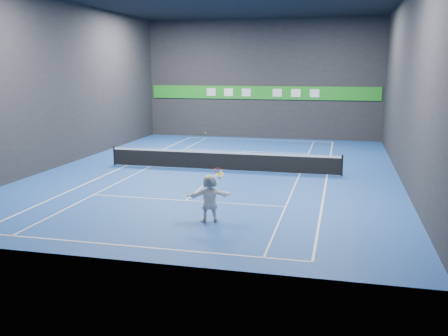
% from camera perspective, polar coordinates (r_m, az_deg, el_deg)
% --- Properties ---
extents(ground, '(26.00, 26.00, 0.00)m').
position_cam_1_polar(ground, '(26.53, -0.22, -0.25)').
color(ground, '#1C479B').
rests_on(ground, ground).
extents(wall_back, '(18.00, 0.10, 9.00)m').
position_cam_1_polar(wall_back, '(38.75, 4.38, 10.06)').
color(wall_back, '#242426').
rests_on(wall_back, ground).
extents(wall_front, '(18.00, 0.10, 9.00)m').
position_cam_1_polar(wall_front, '(13.73, -13.26, 7.62)').
color(wall_front, '#242426').
rests_on(wall_front, ground).
extents(wall_left, '(0.10, 26.00, 9.00)m').
position_cam_1_polar(wall_left, '(29.45, -17.74, 9.19)').
color(wall_left, '#242426').
rests_on(wall_left, ground).
extents(wall_right, '(0.10, 26.00, 9.00)m').
position_cam_1_polar(wall_right, '(25.43, 20.14, 8.79)').
color(wall_right, '#242426').
rests_on(wall_right, ground).
extents(baseline_near, '(10.98, 0.08, 0.01)m').
position_cam_1_polar(baseline_near, '(15.63, -10.68, -8.75)').
color(baseline_near, white).
rests_on(baseline_near, ground).
extents(baseline_far, '(10.98, 0.08, 0.01)m').
position_cam_1_polar(baseline_far, '(38.02, 4.01, 3.24)').
color(baseline_far, white).
rests_on(baseline_far, ground).
extents(sideline_doubles_left, '(0.08, 23.78, 0.01)m').
position_cam_1_polar(sideline_doubles_left, '(28.30, -11.09, 0.27)').
color(sideline_doubles_left, white).
rests_on(sideline_doubles_left, ground).
extents(sideline_doubles_right, '(0.08, 23.78, 0.01)m').
position_cam_1_polar(sideline_doubles_right, '(25.81, 11.71, -0.81)').
color(sideline_doubles_right, white).
rests_on(sideline_doubles_right, ground).
extents(sideline_singles_left, '(0.06, 23.78, 0.01)m').
position_cam_1_polar(sideline_singles_left, '(27.76, -8.49, 0.15)').
color(sideline_singles_left, white).
rests_on(sideline_singles_left, ground).
extents(sideline_singles_right, '(0.06, 23.78, 0.01)m').
position_cam_1_polar(sideline_singles_right, '(25.89, 8.65, -0.67)').
color(sideline_singles_right, white).
rests_on(sideline_singles_right, ground).
extents(service_line_near, '(8.23, 0.06, 0.01)m').
position_cam_1_polar(service_line_near, '(20.52, -4.45, -3.72)').
color(service_line_near, white).
rests_on(service_line_near, ground).
extents(service_line_far, '(8.23, 0.06, 0.01)m').
position_cam_1_polar(service_line_far, '(32.68, 2.43, 1.94)').
color(service_line_far, white).
rests_on(service_line_far, ground).
extents(center_service_line, '(0.06, 12.80, 0.01)m').
position_cam_1_polar(center_service_line, '(26.52, -0.22, -0.25)').
color(center_service_line, white).
rests_on(center_service_line, ground).
extents(player, '(1.66, 1.09, 1.71)m').
position_cam_1_polar(player, '(17.51, -1.68, -3.44)').
color(player, white).
rests_on(player, ground).
extents(tennis_ball, '(0.07, 0.07, 0.07)m').
position_cam_1_polar(tennis_ball, '(17.06, -2.16, 4.03)').
color(tennis_ball, '#CCF729').
rests_on(tennis_ball, player).
extents(tennis_net, '(12.50, 0.10, 1.07)m').
position_cam_1_polar(tennis_net, '(26.42, -0.22, 0.89)').
color(tennis_net, black).
rests_on(tennis_net, ground).
extents(sponsor_banner, '(17.64, 0.11, 1.00)m').
position_cam_1_polar(sponsor_banner, '(38.72, 4.34, 8.58)').
color(sponsor_banner, '#209322').
rests_on(sponsor_banner, wall_back).
extents(tennis_racket, '(0.48, 0.40, 0.66)m').
position_cam_1_polar(tennis_racket, '(17.28, -0.70, -0.53)').
color(tennis_racket, red).
rests_on(tennis_racket, player).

